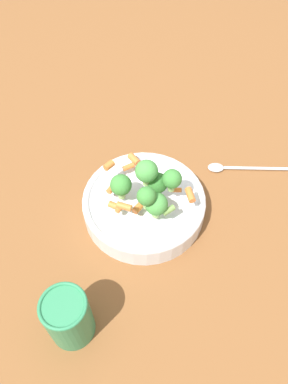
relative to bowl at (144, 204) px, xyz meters
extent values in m
plane|color=brown|center=(0.00, 0.00, -0.03)|extent=(3.00, 3.00, 0.00)
cylinder|color=silver|center=(0.00, 0.00, -0.01)|extent=(0.25, 0.25, 0.04)
torus|color=silver|center=(0.00, 0.00, 0.02)|extent=(0.25, 0.25, 0.01)
cylinder|color=#8CB766|center=(0.01, 0.04, 0.03)|extent=(0.01, 0.01, 0.01)
sphere|color=#479342|center=(0.01, 0.04, 0.05)|extent=(0.03, 0.03, 0.03)
cylinder|color=#8CB766|center=(0.02, 0.05, 0.04)|extent=(0.01, 0.01, 0.02)
sphere|color=#479342|center=(0.02, 0.05, 0.07)|extent=(0.04, 0.04, 0.04)
cylinder|color=#8CB766|center=(-0.01, 0.00, 0.07)|extent=(0.02, 0.02, 0.02)
sphere|color=#479342|center=(-0.01, 0.00, 0.10)|extent=(0.04, 0.04, 0.04)
cylinder|color=#8CB766|center=(-0.03, 0.04, 0.06)|extent=(0.01, 0.01, 0.02)
sphere|color=#3D8438|center=(-0.03, 0.04, 0.09)|extent=(0.04, 0.04, 0.04)
cylinder|color=#8CB766|center=(0.03, 0.04, 0.07)|extent=(0.01, 0.01, 0.02)
sphere|color=#3D8438|center=(0.03, 0.04, 0.09)|extent=(0.03, 0.03, 0.03)
cylinder|color=#8CB766|center=(0.03, -0.03, 0.04)|extent=(0.01, 0.01, 0.02)
sphere|color=#3D8438|center=(0.03, -0.03, 0.07)|extent=(0.04, 0.04, 0.04)
cylinder|color=#8CB766|center=(-0.02, 0.01, 0.03)|extent=(0.01, 0.01, 0.02)
sphere|color=#33722D|center=(-0.02, 0.01, 0.06)|extent=(0.04, 0.04, 0.04)
cylinder|color=orange|center=(-0.05, -0.08, 0.04)|extent=(0.02, 0.03, 0.01)
cylinder|color=orange|center=(-0.05, 0.08, 0.06)|extent=(0.03, 0.03, 0.01)
cylinder|color=orange|center=(-0.03, -0.07, 0.04)|extent=(0.03, 0.02, 0.01)
cylinder|color=orange|center=(0.04, -0.05, 0.04)|extent=(0.03, 0.02, 0.01)
cylinder|color=#729E4C|center=(0.01, 0.07, 0.06)|extent=(0.02, 0.02, 0.01)
cylinder|color=orange|center=(0.06, -0.02, 0.04)|extent=(0.02, 0.02, 0.01)
cylinder|color=orange|center=(0.03, 0.02, 0.04)|extent=(0.03, 0.02, 0.01)
cylinder|color=orange|center=(0.06, 0.01, 0.07)|extent=(0.02, 0.03, 0.01)
cylinder|color=orange|center=(-0.04, 0.04, 0.04)|extent=(0.02, 0.02, 0.01)
cylinder|color=orange|center=(0.02, -0.08, 0.07)|extent=(0.02, 0.01, 0.01)
cylinder|color=orange|center=(0.06, -0.01, 0.04)|extent=(0.02, 0.01, 0.01)
cylinder|color=#2D7F51|center=(0.26, 0.07, 0.03)|extent=(0.07, 0.07, 0.11)
torus|color=#2D7F51|center=(0.26, 0.07, 0.08)|extent=(0.07, 0.07, 0.01)
cylinder|color=silver|center=(-0.26, 0.11, -0.02)|extent=(0.11, 0.13, 0.01)
ellipsoid|color=silver|center=(-0.19, 0.04, -0.02)|extent=(0.04, 0.04, 0.01)
camera|label=1|loc=(0.32, 0.29, 0.62)|focal=35.00mm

